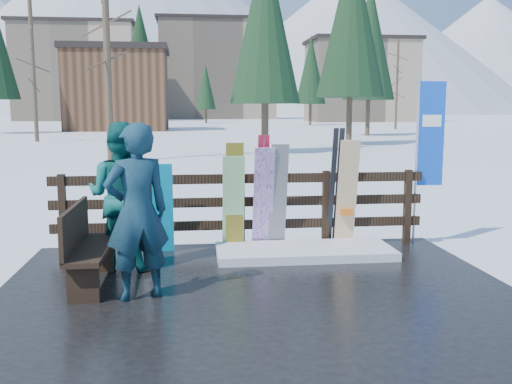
{
  "coord_description": "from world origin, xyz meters",
  "views": [
    {
      "loc": [
        -0.76,
        -6.2,
        2.15
      ],
      "look_at": [
        0.08,
        1.0,
        1.1
      ],
      "focal_mm": 40.0,
      "sensor_mm": 36.0,
      "label": 1
    }
  ],
  "objects": [
    {
      "name": "ground",
      "position": [
        0.0,
        0.0,
        0.0
      ],
      "size": [
        700.0,
        700.0,
        0.0
      ],
      "primitive_type": "plane",
      "color": "white",
      "rests_on": "ground"
    },
    {
      "name": "deck",
      "position": [
        0.0,
        0.0,
        0.04
      ],
      "size": [
        6.0,
        5.0,
        0.08
      ],
      "primitive_type": "cube",
      "color": "black",
      "rests_on": "ground"
    },
    {
      "name": "fence",
      "position": [
        0.0,
        2.2,
        0.74
      ],
      "size": [
        5.6,
        0.1,
        1.15
      ],
      "color": "black",
      "rests_on": "deck"
    },
    {
      "name": "snow_patch",
      "position": [
        0.85,
        1.6,
        0.14
      ],
      "size": [
        2.51,
        1.0,
        0.12
      ],
      "primitive_type": "cube",
      "color": "white",
      "rests_on": "deck"
    },
    {
      "name": "bench",
      "position": [
        -2.0,
        0.49,
        0.6
      ],
      "size": [
        0.41,
        1.5,
        0.97
      ],
      "color": "black",
      "rests_on": "deck"
    },
    {
      "name": "snowboard_0",
      "position": [
        -1.15,
        1.98,
        0.74
      ],
      "size": [
        0.29,
        0.28,
        1.32
      ],
      "primitive_type": "cube",
      "rotation": [
        0.19,
        0.0,
        0.0
      ],
      "color": "#03A9D6",
      "rests_on": "deck"
    },
    {
      "name": "snowboard_1",
      "position": [
        -0.13,
        1.98,
        0.79
      ],
      "size": [
        0.32,
        0.27,
        1.42
      ],
      "primitive_type": "cube",
      "rotation": [
        0.17,
        0.0,
        0.0
      ],
      "color": "white",
      "rests_on": "deck"
    },
    {
      "name": "snowboard_2",
      "position": [
        -0.12,
        1.98,
        0.88
      ],
      "size": [
        0.25,
        0.21,
        1.6
      ],
      "primitive_type": "cube",
      "rotation": [
        0.11,
        0.0,
        0.0
      ],
      "color": "gold",
      "rests_on": "deck"
    },
    {
      "name": "snowboard_3",
      "position": [
        0.31,
        1.98,
        0.85
      ],
      "size": [
        0.29,
        0.42,
        1.54
      ],
      "primitive_type": "cube",
      "rotation": [
        0.25,
        0.0,
        0.0
      ],
      "color": "white",
      "rests_on": "deck"
    },
    {
      "name": "snowboard_4",
      "position": [
        0.53,
        1.98,
        0.87
      ],
      "size": [
        0.25,
        0.39,
        1.59
      ],
      "primitive_type": "cube",
      "rotation": [
        0.23,
        0.0,
        0.0
      ],
      "color": "black",
      "rests_on": "deck"
    },
    {
      "name": "snowboard_5",
      "position": [
        1.57,
        1.98,
        0.9
      ],
      "size": [
        0.3,
        0.32,
        1.64
      ],
      "primitive_type": "cube",
      "rotation": [
        0.18,
        0.0,
        0.0
      ],
      "color": "silver",
      "rests_on": "deck"
    },
    {
      "name": "ski_pair_a",
      "position": [
        0.31,
        2.05,
        0.94
      ],
      "size": [
        0.16,
        0.25,
        1.71
      ],
      "color": "#A81433",
      "rests_on": "deck"
    },
    {
      "name": "ski_pair_b",
      "position": [
        1.4,
        2.05,
        0.98
      ],
      "size": [
        0.17,
        0.37,
        1.81
      ],
      "color": "black",
      "rests_on": "deck"
    },
    {
      "name": "rental_flag",
      "position": [
        2.9,
        2.25,
        1.69
      ],
      "size": [
        0.45,
        0.04,
        2.6
      ],
      "color": "silver",
      "rests_on": "deck"
    },
    {
      "name": "person_front",
      "position": [
        -1.34,
        0.0,
        1.05
      ],
      "size": [
        0.83,
        0.68,
        1.94
      ],
      "primitive_type": "imported",
      "rotation": [
        0.0,
        0.0,
        3.5
      ],
      "color": "#17454C",
      "rests_on": "deck"
    },
    {
      "name": "person_back",
      "position": [
        -1.65,
        1.28,
        1.04
      ],
      "size": [
        1.12,
        0.99,
        1.92
      ],
      "primitive_type": "imported",
      "rotation": [
        0.0,
        0.0,
        2.81
      ],
      "color": "#0C524D",
      "rests_on": "deck"
    },
    {
      "name": "resort_buildings",
      "position": [
        1.03,
        115.41,
        9.81
      ],
      "size": [
        73.0,
        87.6,
        22.6
      ],
      "color": "tan",
      "rests_on": "ground"
    },
    {
      "name": "trees",
      "position": [
        1.88,
        50.04,
        5.86
      ],
      "size": [
        42.35,
        68.72,
        13.1
      ],
      "color": "#382B1E",
      "rests_on": "ground"
    },
    {
      "name": "mountains",
      "position": [
        -10.5,
        328.41,
        50.2
      ],
      "size": [
        520.0,
        260.0,
        120.0
      ],
      "color": "white",
      "rests_on": "ground"
    }
  ]
}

